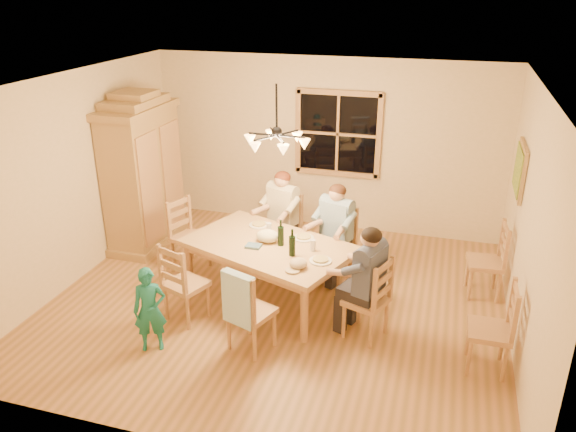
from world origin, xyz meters
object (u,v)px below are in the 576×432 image
(dining_table, at_px, (269,251))
(chair_near_left, at_px, (187,296))
(wine_bottle_b, at_px, (292,242))
(chair_spare_back, at_px, (483,273))
(chair_spare_front, at_px, (487,343))
(chair_near_right, at_px, (252,324))
(chandelier, at_px, (277,140))
(chair_far_right, at_px, (335,257))
(adult_slate_man, at_px, (368,269))
(chair_end_right, at_px, (366,312))
(chair_far_left, at_px, (282,241))
(armoire, at_px, (143,176))
(child, at_px, (150,310))
(adult_plaid_man, at_px, (336,220))
(adult_woman, at_px, (282,206))
(chair_end_left, at_px, (191,248))
(wine_bottle_a, at_px, (281,233))

(dining_table, bearing_deg, chair_near_left, -137.77)
(wine_bottle_b, distance_m, chair_spare_back, 2.54)
(wine_bottle_b, height_order, chair_spare_front, wine_bottle_b)
(chair_near_left, distance_m, chair_near_right, 0.99)
(chandelier, xyz_separation_m, chair_near_right, (0.02, -1.01, -1.77))
(chair_near_right, bearing_deg, chair_far_right, 93.37)
(adult_slate_man, bearing_deg, chair_spare_front, -80.16)
(chair_end_right, distance_m, adult_slate_man, 0.54)
(chair_spare_back, bearing_deg, chair_far_left, 80.43)
(chair_end_right, height_order, adult_slate_man, adult_slate_man)
(chair_end_right, distance_m, chair_spare_back, 1.84)
(armoire, distance_m, child, 2.86)
(adult_plaid_man, distance_m, child, 2.65)
(child, bearing_deg, chair_end_right, -3.77)
(chandelier, bearing_deg, adult_slate_man, -20.41)
(chair_near_right, height_order, chair_spare_front, same)
(chair_far_left, distance_m, chair_spare_back, 2.73)
(wine_bottle_b, bearing_deg, chair_near_left, -156.92)
(chair_far_left, relative_size, adult_woman, 1.13)
(chair_end_left, bearing_deg, adult_slate_man, 90.00)
(chair_end_left, relative_size, adult_plaid_man, 1.13)
(chair_far_left, height_order, child, chair_far_left)
(armoire, height_order, dining_table, armoire)
(chair_far_right, distance_m, chair_near_left, 2.06)
(armoire, bearing_deg, adult_woman, -0.57)
(chair_end_right, height_order, adult_woman, adult_woman)
(chair_near_left, relative_size, chair_spare_back, 1.00)
(chair_far_left, relative_size, chair_near_right, 1.00)
(armoire, bearing_deg, adult_slate_man, -23.18)
(adult_plaid_man, relative_size, chair_spare_back, 0.88)
(chandelier, distance_m, chair_spare_back, 3.15)
(adult_plaid_man, bearing_deg, child, 73.25)
(chair_near_left, xyz_separation_m, chair_end_left, (-0.51, 1.18, 0.00))
(dining_table, relative_size, chair_spare_back, 2.29)
(adult_slate_man, distance_m, child, 2.38)
(dining_table, bearing_deg, adult_plaid_man, 47.75)
(wine_bottle_b, bearing_deg, adult_slate_man, -14.80)
(dining_table, distance_m, chair_end_left, 1.42)
(chair_far_right, relative_size, chair_end_left, 1.00)
(adult_woman, relative_size, child, 0.91)
(armoire, distance_m, wine_bottle_b, 2.96)
(chandelier, xyz_separation_m, chair_far_right, (0.55, 0.78, -1.77))
(adult_plaid_man, bearing_deg, chair_end_left, 27.98)
(adult_woman, bearing_deg, armoire, 19.30)
(dining_table, relative_size, adult_slate_man, 2.60)
(chair_far_right, xyz_separation_m, chair_near_right, (-0.53, -1.79, 0.00))
(chair_far_right, relative_size, adult_woman, 1.13)
(wine_bottle_a, distance_m, chair_spare_front, 2.59)
(chair_end_left, distance_m, chair_end_right, 2.75)
(chair_near_right, height_order, chair_end_right, same)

